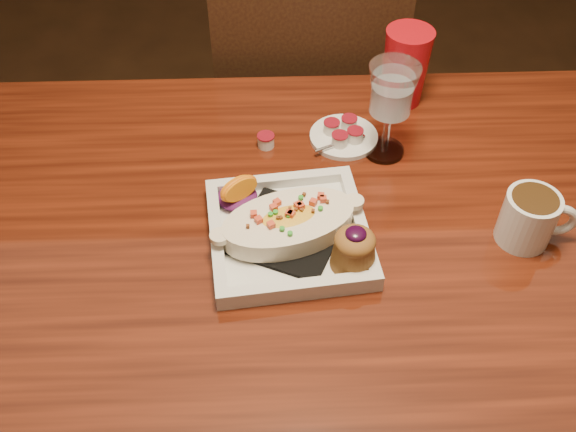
{
  "coord_description": "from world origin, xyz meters",
  "views": [
    {
      "loc": [
        -0.09,
        -0.64,
        1.5
      ],
      "look_at": [
        -0.06,
        0.05,
        0.77
      ],
      "focal_mm": 40.0,
      "sensor_mm": 36.0,
      "label": 1
    }
  ],
  "objects_px": {
    "red_tumbler": "(405,67)",
    "plate": "(295,229)",
    "goblet": "(392,95)",
    "saucer": "(343,135)",
    "coffee_mug": "(530,217)",
    "chair_far": "(305,117)",
    "table": "(327,284)"
  },
  "relations": [
    {
      "from": "coffee_mug",
      "to": "red_tumbler",
      "type": "distance_m",
      "value": 0.39
    },
    {
      "from": "plate",
      "to": "goblet",
      "type": "distance_m",
      "value": 0.28
    },
    {
      "from": "goblet",
      "to": "table",
      "type": "bearing_deg",
      "value": -117.88
    },
    {
      "from": "plate",
      "to": "saucer",
      "type": "height_order",
      "value": "plate"
    },
    {
      "from": "coffee_mug",
      "to": "goblet",
      "type": "distance_m",
      "value": 0.29
    },
    {
      "from": "plate",
      "to": "saucer",
      "type": "relative_size",
      "value": 2.15
    },
    {
      "from": "table",
      "to": "saucer",
      "type": "xyz_separation_m",
      "value": [
        0.04,
        0.25,
        0.11
      ]
    },
    {
      "from": "goblet",
      "to": "saucer",
      "type": "relative_size",
      "value": 1.43
    },
    {
      "from": "red_tumbler",
      "to": "chair_far",
      "type": "bearing_deg",
      "value": 122.35
    },
    {
      "from": "plate",
      "to": "goblet",
      "type": "bearing_deg",
      "value": 44.56
    },
    {
      "from": "chair_far",
      "to": "coffee_mug",
      "type": "bearing_deg",
      "value": 115.7
    },
    {
      "from": "table",
      "to": "red_tumbler",
      "type": "xyz_separation_m",
      "value": [
        0.17,
        0.37,
        0.17
      ]
    },
    {
      "from": "goblet",
      "to": "red_tumbler",
      "type": "relative_size",
      "value": 1.2
    },
    {
      "from": "goblet",
      "to": "saucer",
      "type": "distance_m",
      "value": 0.14
    },
    {
      "from": "table",
      "to": "chair_far",
      "type": "relative_size",
      "value": 1.61
    },
    {
      "from": "table",
      "to": "coffee_mug",
      "type": "relative_size",
      "value": 12.99
    },
    {
      "from": "coffee_mug",
      "to": "table",
      "type": "bearing_deg",
      "value": -172.3
    },
    {
      "from": "table",
      "to": "red_tumbler",
      "type": "height_order",
      "value": "red_tumbler"
    },
    {
      "from": "table",
      "to": "coffee_mug",
      "type": "bearing_deg",
      "value": 1.09
    },
    {
      "from": "coffee_mug",
      "to": "saucer",
      "type": "height_order",
      "value": "coffee_mug"
    },
    {
      "from": "goblet",
      "to": "saucer",
      "type": "height_order",
      "value": "goblet"
    },
    {
      "from": "red_tumbler",
      "to": "plate",
      "type": "bearing_deg",
      "value": -121.59
    },
    {
      "from": "goblet",
      "to": "red_tumbler",
      "type": "distance_m",
      "value": 0.17
    },
    {
      "from": "plate",
      "to": "saucer",
      "type": "distance_m",
      "value": 0.26
    },
    {
      "from": "plate",
      "to": "saucer",
      "type": "xyz_separation_m",
      "value": [
        0.1,
        0.24,
        -0.02
      ]
    },
    {
      "from": "plate",
      "to": "coffee_mug",
      "type": "bearing_deg",
      "value": -7.07
    },
    {
      "from": "chair_far",
      "to": "saucer",
      "type": "xyz_separation_m",
      "value": [
        0.04,
        -0.38,
        0.25
      ]
    },
    {
      "from": "chair_far",
      "to": "plate",
      "type": "bearing_deg",
      "value": 85.18
    },
    {
      "from": "plate",
      "to": "red_tumbler",
      "type": "distance_m",
      "value": 0.42
    },
    {
      "from": "saucer",
      "to": "red_tumbler",
      "type": "relative_size",
      "value": 0.84
    },
    {
      "from": "saucer",
      "to": "red_tumbler",
      "type": "height_order",
      "value": "red_tumbler"
    },
    {
      "from": "plate",
      "to": "red_tumbler",
      "type": "relative_size",
      "value": 1.79
    }
  ]
}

